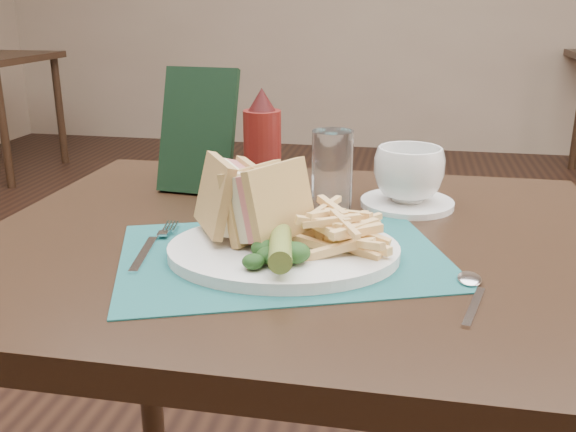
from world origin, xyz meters
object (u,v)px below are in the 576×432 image
(saucer, at_px, (407,203))
(drinking_glass, at_px, (332,173))
(placemat, at_px, (283,255))
(coffee_cup, at_px, (409,174))
(ketchup_bottle, at_px, (262,146))
(plate, at_px, (284,251))
(sandwich_half_a, at_px, (214,198))
(check_presenter, at_px, (198,131))
(sandwich_half_b, at_px, (257,199))

(saucer, bearing_deg, drinking_glass, -154.14)
(placemat, height_order, coffee_cup, coffee_cup)
(saucer, xyz_separation_m, coffee_cup, (0.00, 0.00, 0.05))
(placemat, xyz_separation_m, ketchup_bottle, (-0.08, 0.24, 0.09))
(coffee_cup, distance_m, ketchup_bottle, 0.24)
(coffee_cup, bearing_deg, plate, -121.22)
(placemat, bearing_deg, ketchup_bottle, 108.92)
(sandwich_half_a, xyz_separation_m, check_presenter, (-0.11, 0.27, 0.04))
(ketchup_bottle, bearing_deg, placemat, -71.08)
(drinking_glass, height_order, ketchup_bottle, ketchup_bottle)
(plate, relative_size, saucer, 2.00)
(saucer, bearing_deg, check_presenter, 175.47)
(drinking_glass, bearing_deg, sandwich_half_a, -126.46)
(sandwich_half_a, height_order, ketchup_bottle, ketchup_bottle)
(plate, bearing_deg, check_presenter, 116.95)
(sandwich_half_b, bearing_deg, saucer, 79.96)
(plate, relative_size, sandwich_half_a, 2.86)
(placemat, height_order, check_presenter, check_presenter)
(placemat, relative_size, check_presenter, 1.93)
(coffee_cup, relative_size, drinking_glass, 0.86)
(plate, height_order, sandwich_half_b, sandwich_half_b)
(placemat, height_order, saucer, saucer)
(placemat, bearing_deg, sandwich_half_a, 172.48)
(placemat, xyz_separation_m, saucer, (0.16, 0.25, 0.00))
(ketchup_bottle, distance_m, check_presenter, 0.13)
(sandwich_half_b, distance_m, ketchup_bottle, 0.22)
(saucer, distance_m, drinking_glass, 0.14)
(placemat, bearing_deg, sandwich_half_b, 154.01)
(placemat, xyz_separation_m, sandwich_half_a, (-0.09, 0.01, 0.07))
(sandwich_half_b, bearing_deg, drinking_glass, 96.07)
(plate, xyz_separation_m, saucer, (0.15, 0.25, -0.00))
(saucer, xyz_separation_m, check_presenter, (-0.36, 0.03, 0.10))
(sandwich_half_b, height_order, drinking_glass, drinking_glass)
(drinking_glass, relative_size, check_presenter, 0.60)
(placemat, relative_size, saucer, 2.78)
(saucer, bearing_deg, plate, -121.22)
(sandwich_half_a, xyz_separation_m, sandwich_half_b, (0.06, 0.01, 0.00))
(ketchup_bottle, bearing_deg, drinking_glass, -20.07)
(plate, distance_m, coffee_cup, 0.30)
(placemat, height_order, plate, plate)
(sandwich_half_b, bearing_deg, ketchup_bottle, 131.18)
(placemat, distance_m, drinking_glass, 0.21)
(sandwich_half_b, height_order, check_presenter, check_presenter)
(saucer, relative_size, ketchup_bottle, 0.81)
(saucer, xyz_separation_m, ketchup_bottle, (-0.24, -0.01, 0.09))
(drinking_glass, bearing_deg, coffee_cup, 25.86)
(plate, relative_size, sandwich_half_b, 2.82)
(placemat, bearing_deg, saucer, 57.99)
(placemat, height_order, ketchup_bottle, ketchup_bottle)
(sandwich_half_b, height_order, coffee_cup, sandwich_half_b)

